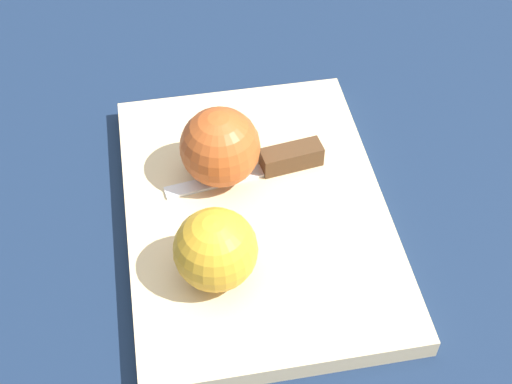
% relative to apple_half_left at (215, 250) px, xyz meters
% --- Properties ---
extents(ground_plane, '(4.00, 4.00, 0.00)m').
position_rel_apple_half_left_xyz_m(ground_plane, '(0.06, -0.05, -0.06)').
color(ground_plane, '#14233D').
extents(cutting_board, '(0.35, 0.27, 0.02)m').
position_rel_apple_half_left_xyz_m(cutting_board, '(0.06, -0.05, -0.05)').
color(cutting_board, '#D1B789').
rests_on(cutting_board, ground_plane).
extents(apple_half_left, '(0.07, 0.07, 0.07)m').
position_rel_apple_half_left_xyz_m(apple_half_left, '(0.00, 0.00, 0.00)').
color(apple_half_left, gold).
rests_on(apple_half_left, cutting_board).
extents(apple_half_right, '(0.07, 0.07, 0.07)m').
position_rel_apple_half_left_xyz_m(apple_half_right, '(0.11, -0.03, 0.00)').
color(apple_half_right, '#AD4C1E').
rests_on(apple_half_right, cutting_board).
extents(knife, '(0.02, 0.16, 0.02)m').
position_rel_apple_half_left_xyz_m(knife, '(0.11, -0.09, -0.03)').
color(knife, silver).
rests_on(knife, cutting_board).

